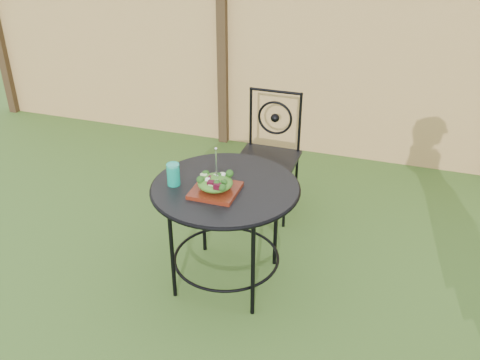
{
  "coord_description": "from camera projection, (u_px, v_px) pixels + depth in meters",
  "views": [
    {
      "loc": [
        0.44,
        -2.59,
        2.34
      ],
      "look_at": [
        -0.46,
        0.12,
        0.75
      ],
      "focal_mm": 40.0,
      "sensor_mm": 36.0,
      "label": 1
    }
  ],
  "objects": [
    {
      "name": "patio_table",
      "position": [
        226.0,
        205.0,
        3.33
      ],
      "size": [
        0.92,
        0.92,
        0.72
      ],
      "color": "black",
      "rests_on": "ground"
    },
    {
      "name": "fork",
      "position": [
        216.0,
        164.0,
        3.09
      ],
      "size": [
        0.01,
        0.01,
        0.18
      ],
      "primitive_type": "cylinder",
      "color": "silver",
      "rests_on": "salad"
    },
    {
      "name": "ground",
      "position": [
        302.0,
        302.0,
        3.41
      ],
      "size": [
        60.0,
        60.0,
        0.0
      ],
      "primitive_type": "plane",
      "color": "#244817",
      "rests_on": "ground"
    },
    {
      "name": "fence",
      "position": [
        361.0,
        61.0,
        4.76
      ],
      "size": [
        8.0,
        0.12,
        1.9
      ],
      "color": "tan",
      "rests_on": "ground"
    },
    {
      "name": "patio_chair",
      "position": [
        269.0,
        151.0,
        4.18
      ],
      "size": [
        0.46,
        0.46,
        0.95
      ],
      "color": "black",
      "rests_on": "ground"
    },
    {
      "name": "salad",
      "position": [
        215.0,
        183.0,
        3.16
      ],
      "size": [
        0.21,
        0.21,
        0.08
      ],
      "primitive_type": "ellipsoid",
      "color": "#235614",
      "rests_on": "salad_plate"
    },
    {
      "name": "drinking_glass",
      "position": [
        173.0,
        174.0,
        3.24
      ],
      "size": [
        0.08,
        0.08,
        0.14
      ],
      "primitive_type": "cylinder",
      "color": "#0DA181",
      "rests_on": "patio_table"
    },
    {
      "name": "salad_plate",
      "position": [
        215.0,
        190.0,
        3.18
      ],
      "size": [
        0.27,
        0.27,
        0.02
      ],
      "primitive_type": "cube",
      "color": "#3C1308",
      "rests_on": "patio_table"
    }
  ]
}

